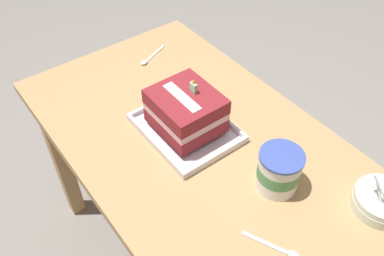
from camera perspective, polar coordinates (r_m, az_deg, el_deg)
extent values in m
cube|color=tan|center=(1.27, 0.83, -2.15)|extent=(1.22, 0.71, 0.04)
cube|color=tan|center=(1.81, -17.70, -4.13)|extent=(0.06, 0.06, 0.72)
cube|color=tan|center=(1.97, -2.19, 3.56)|extent=(0.06, 0.06, 0.72)
cube|color=silver|center=(1.28, -0.83, -0.21)|extent=(0.31, 0.24, 0.01)
cube|color=silver|center=(1.23, -5.21, -2.14)|extent=(0.31, 0.01, 0.02)
cube|color=silver|center=(1.32, 3.23, 2.31)|extent=(0.31, 0.01, 0.02)
cube|color=silver|center=(1.36, -4.54, 3.68)|extent=(0.01, 0.22, 0.02)
cube|color=silver|center=(1.19, 3.41, -3.84)|extent=(0.01, 0.22, 0.02)
cube|color=maroon|center=(1.25, -0.85, 1.20)|extent=(0.20, 0.18, 0.05)
cube|color=beige|center=(1.22, -0.86, 2.41)|extent=(0.20, 0.18, 0.02)
cube|color=maroon|center=(1.20, -0.88, 3.66)|extent=(0.20, 0.18, 0.05)
cube|color=white|center=(1.18, -1.42, 4.32)|extent=(0.15, 0.03, 0.00)
cube|color=#99DB9E|center=(1.19, 0.21, 5.62)|extent=(0.02, 0.01, 0.03)
ellipsoid|color=yellow|center=(1.17, 0.21, 6.41)|extent=(0.01, 0.01, 0.01)
cylinder|color=silver|center=(1.19, 24.63, -9.48)|extent=(0.15, 0.15, 0.03)
cylinder|color=silver|center=(1.18, 24.89, -8.96)|extent=(0.15, 0.15, 0.03)
cylinder|color=silver|center=(1.13, 24.93, -8.27)|extent=(0.08, 0.01, 0.08)
cylinder|color=silver|center=(1.14, 24.56, -8.37)|extent=(0.06, 0.02, 0.07)
cylinder|color=white|center=(1.12, 11.93, -5.92)|extent=(0.12, 0.12, 0.11)
cylinder|color=#4C935B|center=(1.12, 11.98, -5.74)|extent=(0.12, 0.12, 0.04)
cylinder|color=#3D53AF|center=(1.08, 12.41, -3.87)|extent=(0.12, 0.12, 0.01)
ellipsoid|color=silver|center=(1.55, -6.66, 9.01)|extent=(0.03, 0.04, 0.01)
cube|color=silver|center=(1.60, -5.13, 10.28)|extent=(0.06, 0.11, 0.00)
ellipsoid|color=silver|center=(1.05, 13.88, -16.70)|extent=(0.04, 0.03, 0.01)
cube|color=silver|center=(1.06, 9.93, -15.33)|extent=(0.11, 0.06, 0.00)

